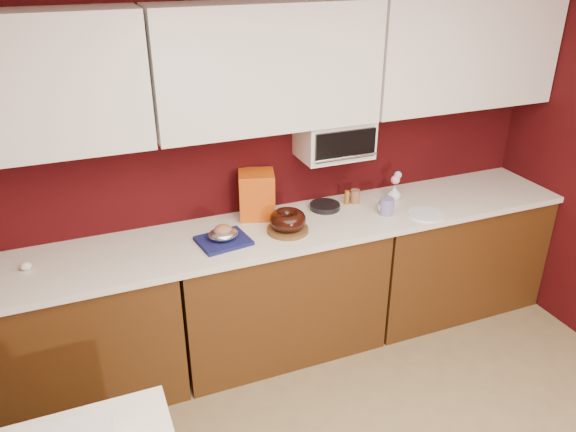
{
  "coord_description": "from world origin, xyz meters",
  "views": [
    {
      "loc": [
        -1.09,
        -0.94,
        2.48
      ],
      "look_at": [
        0.03,
        1.84,
        1.02
      ],
      "focal_mm": 35.0,
      "sensor_mm": 36.0,
      "label": 1
    }
  ],
  "objects_px": {
    "bundt_cake": "(288,220)",
    "coffee_mug": "(385,207)",
    "toaster_oven": "(334,138)",
    "pandoro_box": "(257,195)",
    "foil_ham_nest": "(223,234)",
    "flower_vase": "(394,192)",
    "blue_jar": "(386,206)"
  },
  "relations": [
    {
      "from": "coffee_mug",
      "to": "flower_vase",
      "type": "height_order",
      "value": "flower_vase"
    },
    {
      "from": "foil_ham_nest",
      "to": "blue_jar",
      "type": "bearing_deg",
      "value": -1.17
    },
    {
      "from": "blue_jar",
      "to": "foil_ham_nest",
      "type": "bearing_deg",
      "value": 178.83
    },
    {
      "from": "bundt_cake",
      "to": "pandoro_box",
      "type": "height_order",
      "value": "pandoro_box"
    },
    {
      "from": "foil_ham_nest",
      "to": "pandoro_box",
      "type": "height_order",
      "value": "pandoro_box"
    },
    {
      "from": "toaster_oven",
      "to": "foil_ham_nest",
      "type": "bearing_deg",
      "value": -164.63
    },
    {
      "from": "bundt_cake",
      "to": "blue_jar",
      "type": "bearing_deg",
      "value": -0.76
    },
    {
      "from": "bundt_cake",
      "to": "coffee_mug",
      "type": "relative_size",
      "value": 2.45
    },
    {
      "from": "pandoro_box",
      "to": "blue_jar",
      "type": "distance_m",
      "value": 0.84
    },
    {
      "from": "toaster_oven",
      "to": "pandoro_box",
      "type": "xyz_separation_m",
      "value": [
        -0.51,
        0.04,
        -0.32
      ]
    },
    {
      "from": "foil_ham_nest",
      "to": "flower_vase",
      "type": "xyz_separation_m",
      "value": [
        1.25,
        0.15,
        0.0
      ]
    },
    {
      "from": "bundt_cake",
      "to": "flower_vase",
      "type": "distance_m",
      "value": 0.86
    },
    {
      "from": "toaster_oven",
      "to": "foil_ham_nest",
      "type": "relative_size",
      "value": 2.57
    },
    {
      "from": "foil_ham_nest",
      "to": "flower_vase",
      "type": "bearing_deg",
      "value": 6.97
    },
    {
      "from": "bundt_cake",
      "to": "blue_jar",
      "type": "relative_size",
      "value": 2.02
    },
    {
      "from": "flower_vase",
      "to": "coffee_mug",
      "type": "bearing_deg",
      "value": -136.56
    },
    {
      "from": "foil_ham_nest",
      "to": "flower_vase",
      "type": "distance_m",
      "value": 1.26
    },
    {
      "from": "toaster_oven",
      "to": "pandoro_box",
      "type": "distance_m",
      "value": 0.61
    },
    {
      "from": "foil_ham_nest",
      "to": "blue_jar",
      "type": "height_order",
      "value": "blue_jar"
    },
    {
      "from": "toaster_oven",
      "to": "flower_vase",
      "type": "bearing_deg",
      "value": -9.13
    },
    {
      "from": "coffee_mug",
      "to": "blue_jar",
      "type": "relative_size",
      "value": 0.83
    },
    {
      "from": "foil_ham_nest",
      "to": "coffee_mug",
      "type": "bearing_deg",
      "value": -0.33
    },
    {
      "from": "toaster_oven",
      "to": "blue_jar",
      "type": "xyz_separation_m",
      "value": [
        0.27,
        -0.24,
        -0.42
      ]
    },
    {
      "from": "coffee_mug",
      "to": "pandoro_box",
      "type": "bearing_deg",
      "value": 161.15
    },
    {
      "from": "blue_jar",
      "to": "flower_vase",
      "type": "height_order",
      "value": "flower_vase"
    },
    {
      "from": "blue_jar",
      "to": "bundt_cake",
      "type": "bearing_deg",
      "value": 179.24
    },
    {
      "from": "bundt_cake",
      "to": "coffee_mug",
      "type": "xyz_separation_m",
      "value": [
        0.68,
        0.01,
        -0.03
      ]
    },
    {
      "from": "foil_ham_nest",
      "to": "pandoro_box",
      "type": "bearing_deg",
      "value": 41.01
    },
    {
      "from": "bundt_cake",
      "to": "blue_jar",
      "type": "height_order",
      "value": "bundt_cake"
    },
    {
      "from": "coffee_mug",
      "to": "bundt_cake",
      "type": "bearing_deg",
      "value": -179.42
    },
    {
      "from": "bundt_cake",
      "to": "foil_ham_nest",
      "type": "height_order",
      "value": "bundt_cake"
    },
    {
      "from": "foil_ham_nest",
      "to": "bundt_cake",
      "type": "bearing_deg",
      "value": -1.87
    }
  ]
}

